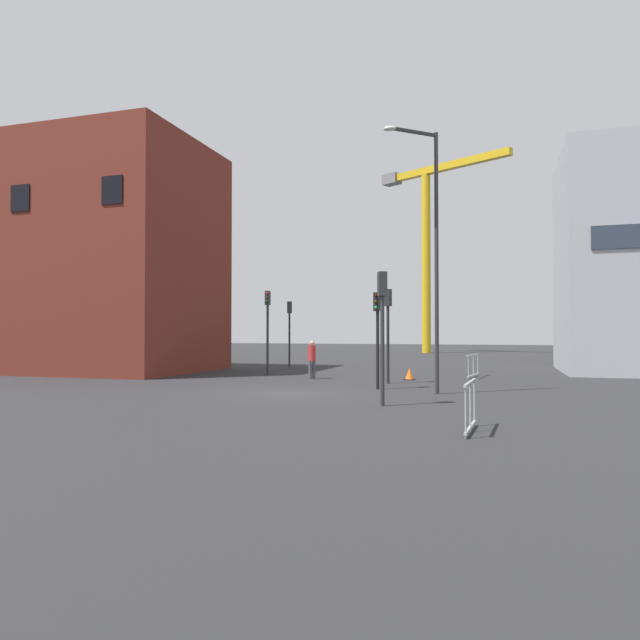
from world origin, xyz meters
name	(u,v)px	position (x,y,z in m)	size (l,w,h in m)	color
ground	(289,394)	(0.00, 0.00, 0.00)	(160.00, 160.00, 0.00)	#28282B
brick_building	(123,258)	(-12.44, 7.75, 6.10)	(8.69, 8.79, 12.19)	maroon
construction_crane	(428,228)	(0.16, 40.00, 12.62)	(13.24, 7.75, 18.97)	gold
streetlamp_tall	(431,241)	(4.72, 1.24, 5.26)	(1.69, 1.41, 9.05)	#2D2D30
traffic_light_crosswalk	(388,320)	(2.55, 4.85, 2.63)	(0.30, 0.39, 3.90)	#232326
traffic_light_corner	(382,315)	(3.71, -2.33, 2.61)	(0.33, 0.39, 3.88)	#2D2D30
traffic_light_far	(268,319)	(-4.03, 7.80, 2.79)	(0.28, 0.38, 4.17)	#2D2D30
traffic_light_median	(289,323)	(-5.08, 13.77, 2.66)	(0.35, 0.38, 3.95)	#2D2D30
traffic_light_verge	(378,324)	(2.61, 2.40, 2.45)	(0.29, 0.39, 3.61)	black
pedestrian_walking	(312,357)	(-1.18, 6.15, 1.01)	(0.34, 0.34, 1.73)	#4C4C51
safety_barrier_mid_span	(473,365)	(5.78, 9.19, 0.56)	(0.44, 2.57, 1.08)	#B2B5BA
safety_barrier_front	(470,406)	(6.34, -6.07, 0.56)	(0.18, 1.83, 1.08)	#9EA0A5
traffic_cone_striped	(409,374)	(3.12, 6.98, 0.24)	(0.51, 0.51, 0.52)	black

